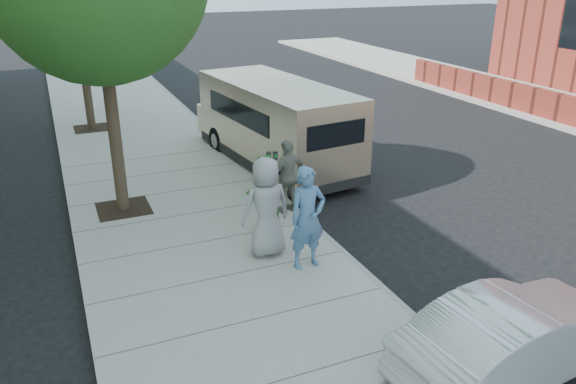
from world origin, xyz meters
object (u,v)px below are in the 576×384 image
Objects in this scene: person_officer at (308,218)px; person_gray_shirt at (266,207)px; sedan at (515,337)px; parking_meter at (272,166)px; person_striped_polo at (288,176)px; person_green_shirt at (263,193)px; van at (274,123)px.

person_officer is 1.00× the size of person_gray_shirt.
person_officer is (-1.47, 3.76, 0.51)m from sedan.
parking_meter is 0.64× the size of person_officer.
sedan is 2.19× the size of person_striped_polo.
parking_meter is at bearing -94.65° from person_striped_polo.
person_officer reaches higher than parking_meter.
person_officer is 0.92m from person_gray_shirt.
person_green_shirt is at bearing 20.22° from person_striped_polo.
sedan is at bearing -98.38° from van.
person_green_shirt is 1.15m from person_gray_shirt.
person_striped_polo is at bearing -128.57° from person_gray_shirt.
person_striped_polo is at bearing -154.84° from person_green_shirt.
person_officer reaches higher than person_striped_polo.
parking_meter is 3.16m from person_officer.
sedan is 4.07m from person_officer.
person_gray_shirt is 1.15× the size of person_striped_polo.
van is 6.23m from person_officer.
person_green_shirt reaches higher than sedan.
van is 3.89× the size of person_striped_polo.
person_striped_polo reaches higher than sedan.
van is at bearing -125.51° from person_green_shirt.
van reaches higher than parking_meter.
sedan is 5.85m from person_green_shirt.
van is 4.05× the size of person_green_shirt.
person_green_shirt is at bearing 9.88° from sedan.
person_officer is at bearing 121.17° from person_gray_shirt.
person_officer is (-1.75, -5.97, -0.15)m from van.
van reaches higher than person_officer.
sedan is 1.92× the size of person_officer.
person_striped_polo is (0.67, 2.45, -0.12)m from person_officer.
van is 1.78× the size of sedan.
parking_meter is 6.96m from sedan.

